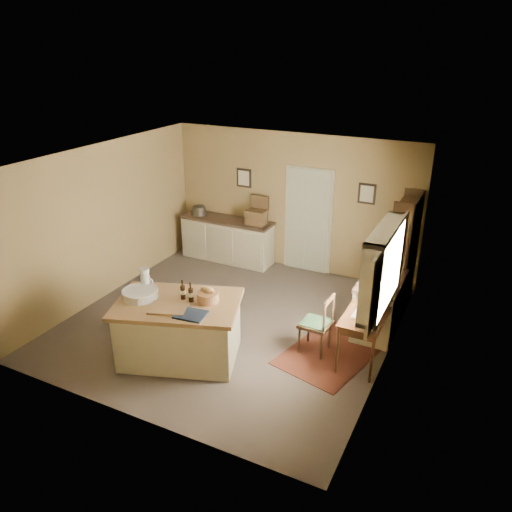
{
  "coord_description": "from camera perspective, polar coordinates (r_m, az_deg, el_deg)",
  "views": [
    {
      "loc": [
        3.51,
        -6.17,
        4.27
      ],
      "look_at": [
        0.33,
        0.25,
        1.15
      ],
      "focal_mm": 35.0,
      "sensor_mm": 36.0,
      "label": 1
    }
  ],
  "objects": [
    {
      "name": "wall_left",
      "position": [
        9.1,
        -16.93,
        3.76
      ],
      "size": [
        0.1,
        5.0,
        2.7
      ],
      "primitive_type": "cube",
      "color": "olive",
      "rests_on": "ground"
    },
    {
      "name": "right_cabinet",
      "position": [
        8.06,
        13.89,
        -5.45
      ],
      "size": [
        0.63,
        1.12,
        0.99
      ],
      "color": "#B8AB8F",
      "rests_on": "ground"
    },
    {
      "name": "rug",
      "position": [
        7.61,
        8.53,
        -10.88
      ],
      "size": [
        1.45,
        1.81,
        0.01
      ],
      "primitive_type": "cube",
      "rotation": [
        0.0,
        0.0,
        -0.24
      ],
      "color": "#552212",
      "rests_on": "ground"
    },
    {
      "name": "ground",
      "position": [
        8.29,
        -2.81,
        -7.52
      ],
      "size": [
        5.0,
        5.0,
        0.0
      ],
      "primitive_type": "plane",
      "color": "brown",
      "rests_on": "ground"
    },
    {
      "name": "window",
      "position": [
        6.65,
        14.62,
        -1.41
      ],
      "size": [
        0.25,
        1.99,
        1.12
      ],
      "color": "#B8AB8F",
      "rests_on": "ground"
    },
    {
      "name": "wall_front",
      "position": [
        5.86,
        -15.1,
        -7.25
      ],
      "size": [
        5.0,
        0.1,
        2.7
      ],
      "primitive_type": "cube",
      "color": "olive",
      "rests_on": "ground"
    },
    {
      "name": "wall_right",
      "position": [
        6.9,
        15.44,
        -2.4
      ],
      "size": [
        0.1,
        5.0,
        2.7
      ],
      "primitive_type": "cube",
      "color": "olive",
      "rests_on": "ground"
    },
    {
      "name": "sideboard",
      "position": [
        10.37,
        -3.25,
        2.06
      ],
      "size": [
        1.96,
        0.56,
        1.18
      ],
      "color": "#B8AB8F",
      "rests_on": "ground"
    },
    {
      "name": "work_island",
      "position": [
        7.27,
        -8.83,
        -8.17
      ],
      "size": [
        1.99,
        1.62,
        1.2
      ],
      "rotation": [
        0.0,
        0.0,
        0.33
      ],
      "color": "#B8AB8F",
      "rests_on": "ground"
    },
    {
      "name": "shelving_unit",
      "position": [
        8.73,
        16.76,
        0.37
      ],
      "size": [
        0.34,
        0.89,
        1.98
      ],
      "color": "#301F11",
      "rests_on": "ground"
    },
    {
      "name": "framed_prints",
      "position": [
        9.61,
        5.29,
        8.03
      ],
      "size": [
        2.82,
        0.02,
        0.38
      ],
      "color": "black",
      "rests_on": "ground"
    },
    {
      "name": "ceiling",
      "position": [
        7.27,
        -3.24,
        11.03
      ],
      "size": [
        5.0,
        5.0,
        0.0
      ],
      "primitive_type": "plane",
      "color": "silver",
      "rests_on": "wall_back"
    },
    {
      "name": "writing_desk",
      "position": [
        7.16,
        12.29,
        -7.26
      ],
      "size": [
        0.56,
        0.92,
        0.82
      ],
      "color": "#3A2011",
      "rests_on": "ground"
    },
    {
      "name": "desk_chair",
      "position": [
        7.39,
        6.8,
        -7.71
      ],
      "size": [
        0.44,
        0.44,
        0.91
      ],
      "primitive_type": null,
      "rotation": [
        0.0,
        0.0,
        -0.04
      ],
      "color": "#301F11",
      "rests_on": "ground"
    },
    {
      "name": "door",
      "position": [
        9.75,
        5.95,
        4.14
      ],
      "size": [
        0.97,
        0.06,
        2.11
      ],
      "primitive_type": "cube",
      "color": "#AEB197",
      "rests_on": "ground"
    },
    {
      "name": "wall_back",
      "position": [
        9.8,
        4.16,
        6.13
      ],
      "size": [
        5.0,
        0.1,
        2.7
      ],
      "primitive_type": "cube",
      "color": "olive",
      "rests_on": "ground"
    }
  ]
}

